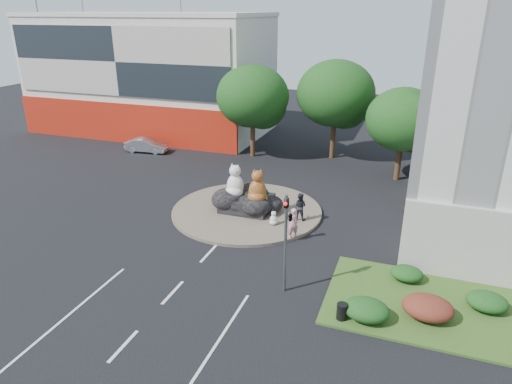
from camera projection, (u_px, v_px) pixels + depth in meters
ground at (173, 293)px, 21.93m from camera, size 120.00×120.00×0.00m
roundabout_island at (247, 211)px, 30.62m from camera, size 10.00×10.00×0.20m
rock_plinth at (247, 203)px, 30.42m from camera, size 3.20×2.60×0.90m
shophouse_block at (151, 73)px, 49.67m from camera, size 25.20×12.30×17.40m
grass_verge at (438, 307)px, 20.74m from camera, size 10.00×6.00×0.12m
tree_left at (254, 99)px, 40.47m from camera, size 6.46×6.46×8.27m
tree_mid at (336, 97)px, 39.90m from camera, size 6.84×6.84×8.76m
tree_right at (404, 122)px, 34.86m from camera, size 5.70×5.70×7.30m
hedge_near_green at (366, 310)px, 19.75m from camera, size 2.00×1.60×0.90m
hedge_red at (428, 308)px, 19.82m from camera, size 2.20×1.76×0.99m
hedge_mid_green at (487, 302)px, 20.37m from camera, size 1.80×1.44×0.81m
hedge_back_green at (407, 273)px, 22.63m from camera, size 1.60×1.28×0.72m
traffic_light at (288, 223)px, 20.72m from camera, size 0.44×1.24×5.00m
street_lamp at (467, 181)px, 23.18m from camera, size 2.34×0.22×8.06m
cat_white at (235, 180)px, 29.99m from camera, size 1.57×1.43×2.26m
cat_tabby at (257, 185)px, 29.18m from camera, size 1.67×1.57×2.21m
kitten_calico at (221, 205)px, 30.07m from camera, size 0.75×0.72×0.95m
kitten_white at (274, 217)px, 28.30m from camera, size 0.69×0.66×0.92m
pedestrian_pink at (293, 223)px, 26.49m from camera, size 0.81×0.77×1.86m
pedestrian_dark at (300, 206)px, 28.79m from camera, size 0.94×0.77×1.80m
parked_car at (147, 145)px, 43.32m from camera, size 4.21×1.89×1.34m
litter_bin at (342, 311)px, 19.77m from camera, size 0.51×0.51×0.74m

